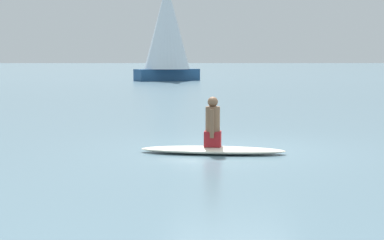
% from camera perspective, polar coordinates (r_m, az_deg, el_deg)
% --- Properties ---
extents(ground_plane, '(400.00, 400.00, 0.00)m').
position_cam_1_polar(ground_plane, '(12.34, 3.76, -2.80)').
color(ground_plane, slate).
extents(surfboard, '(2.87, 1.06, 0.14)m').
position_cam_1_polar(surfboard, '(11.87, 1.92, -2.80)').
color(surfboard, silver).
rests_on(surfboard, ground).
extents(person_paddler, '(0.35, 0.42, 0.96)m').
position_cam_1_polar(person_paddler, '(11.81, 1.93, -0.38)').
color(person_paddler, '#A51E23').
rests_on(person_paddler, surfboard).
extents(sailboat_near_left, '(5.35, 4.91, 8.75)m').
position_cam_1_polar(sailboat_near_left, '(49.63, -2.34, 8.37)').
color(sailboat_near_left, navy).
rests_on(sailboat_near_left, ground).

